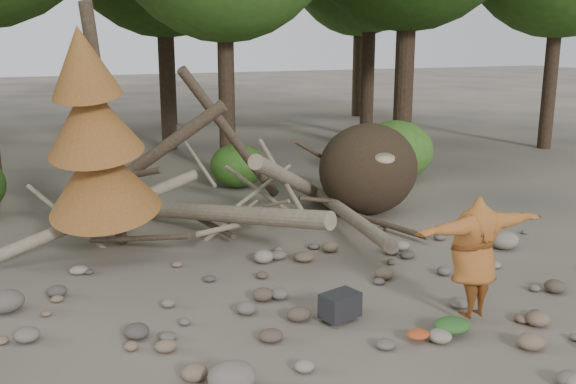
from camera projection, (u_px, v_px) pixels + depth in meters
name	position (u px, v px, depth m)	size (l,w,h in m)	color
ground	(359.00, 306.00, 9.20)	(120.00, 120.00, 0.00)	#514C44
deadfall_pile	(346.00, 174.00, 13.53)	(8.55, 5.24, 3.30)	#332619
dead_conifer	(95.00, 140.00, 10.53)	(2.06, 2.16, 4.35)	#4C3F30
bush_mid	(237.00, 166.00, 16.34)	(1.40, 1.40, 1.12)	#33631C
bush_right	(396.00, 150.00, 17.17)	(2.00, 2.00, 1.60)	#3F7624
frisbee_thrower	(474.00, 257.00, 8.53)	(2.43, 0.72, 2.28)	#9C5623
backpack	(340.00, 309.00, 8.69)	(0.51, 0.34, 0.34)	black
cloth_green	(452.00, 329.00, 8.28)	(0.49, 0.41, 0.18)	#2C5C24
cloth_orange	(418.00, 338.00, 8.11)	(0.31, 0.25, 0.11)	#A9411D
boulder_front_left	(232.00, 377.00, 6.98)	(0.54, 0.49, 0.32)	slate
boulder_mid_right	(504.00, 240.00, 11.66)	(0.54, 0.48, 0.32)	gray
boulder_mid_left	(5.00, 301.00, 8.98)	(0.53, 0.48, 0.32)	#5D574E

